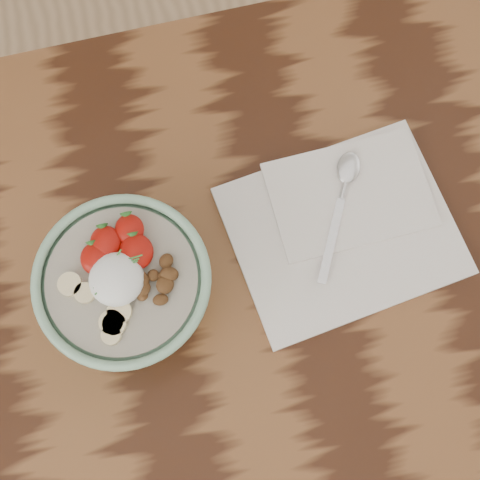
# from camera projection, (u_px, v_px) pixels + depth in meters

# --- Properties ---
(table) EXTENTS (1.60, 0.90, 0.75)m
(table) POSITION_uv_depth(u_px,v_px,m) (312.00, 333.00, 0.90)
(table) COLOR #351A0D
(table) RESTS_ON ground
(breakfast_bowl) EXTENTS (0.19, 0.19, 0.13)m
(breakfast_bowl) POSITION_uv_depth(u_px,v_px,m) (127.00, 286.00, 0.75)
(breakfast_bowl) COLOR #87B594
(breakfast_bowl) RESTS_ON table
(napkin) EXTENTS (0.29, 0.25, 0.02)m
(napkin) POSITION_uv_depth(u_px,v_px,m) (344.00, 223.00, 0.83)
(napkin) COLOR white
(napkin) RESTS_ON table
(spoon) EXTENTS (0.10, 0.16, 0.01)m
(spoon) POSITION_uv_depth(u_px,v_px,m) (344.00, 186.00, 0.83)
(spoon) COLOR silver
(spoon) RESTS_ON napkin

